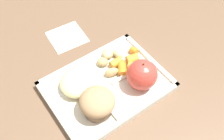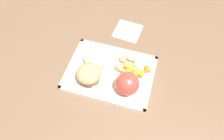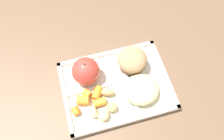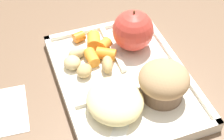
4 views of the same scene
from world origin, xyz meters
name	(u,v)px [view 1 (image 1 of 4)]	position (x,y,z in m)	size (l,w,h in m)	color
ground	(107,88)	(0.00, 0.00, 0.00)	(6.00, 6.00, 0.00)	brown
lunch_tray	(107,86)	(0.00, 0.00, 0.01)	(0.32, 0.23, 0.02)	silver
green_apple	(142,75)	(-0.08, 0.05, 0.06)	(0.08, 0.08, 0.09)	#C63D33
bran_muffin	(97,103)	(0.06, 0.05, 0.05)	(0.09, 0.09, 0.07)	brown
carrot_slice_near_corner	(116,63)	(-0.06, -0.04, 0.03)	(0.02, 0.02, 0.04)	orange
carrot_slice_center	(122,69)	(-0.06, -0.01, 0.03)	(0.02, 0.02, 0.04)	orange
carrot_slice_diagonal	(134,51)	(-0.13, -0.05, 0.03)	(0.02, 0.02, 0.02)	orange
carrot_slice_back	(132,66)	(-0.09, -0.01, 0.03)	(0.02, 0.02, 0.02)	orange
carrot_slice_edge	(132,59)	(-0.10, -0.02, 0.03)	(0.03, 0.03, 0.03)	orange
potato_chunk_wedge	(117,54)	(-0.08, -0.07, 0.03)	(0.04, 0.02, 0.02)	tan
potato_chunk_corner	(112,72)	(-0.03, -0.02, 0.03)	(0.04, 0.02, 0.03)	tan
potato_chunk_large	(103,62)	(-0.03, -0.07, 0.03)	(0.03, 0.03, 0.02)	tan
potato_chunk_browned	(108,54)	(-0.06, -0.08, 0.03)	(0.03, 0.03, 0.02)	tan
egg_noodle_pile	(79,82)	(0.06, -0.04, 0.04)	(0.10, 0.10, 0.04)	beige
meatball_center	(74,79)	(0.07, -0.06, 0.03)	(0.03, 0.03, 0.03)	brown
meatball_back	(84,88)	(0.06, -0.02, 0.03)	(0.04, 0.04, 0.04)	#755B4C
meatball_side	(82,84)	(0.06, -0.03, 0.03)	(0.03, 0.03, 0.03)	#755B4C
meatball_front	(73,81)	(0.07, -0.05, 0.03)	(0.03, 0.03, 0.03)	brown
plastic_fork	(70,93)	(0.09, -0.04, 0.02)	(0.13, 0.10, 0.00)	white
paper_napkin	(67,37)	(-0.01, -0.24, 0.00)	(0.11, 0.11, 0.00)	white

